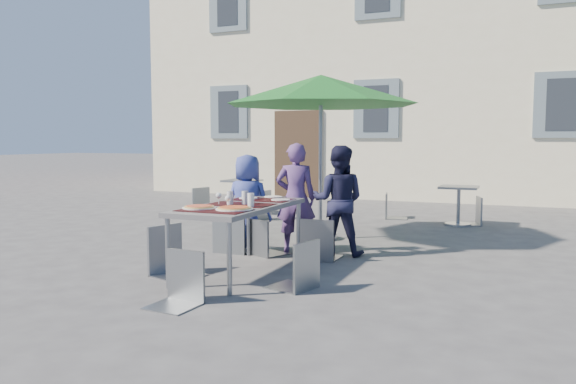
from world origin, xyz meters
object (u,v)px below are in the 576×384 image
at_px(dining_table, 240,210).
at_px(chair_5, 179,246).
at_px(child_0, 248,203).
at_px(chair_3, 171,220).
at_px(patio_umbrella, 321,91).
at_px(bg_chair_r_1, 474,194).
at_px(chair_2, 320,214).
at_px(cafe_table_0, 242,192).
at_px(cafe_table_1, 459,200).
at_px(pizza_near_left, 199,207).
at_px(chair_1, 263,215).
at_px(bg_chair_l_0, 204,185).
at_px(chair_0, 232,206).
at_px(child_1, 296,198).
at_px(child_2, 338,201).
at_px(bg_chair_r_0, 259,187).
at_px(bg_chair_l_1, 392,191).
at_px(pizza_near_right, 234,208).
at_px(chair_4, 299,236).

relative_size(dining_table, chair_5, 2.07).
bearing_deg(child_0, chair_3, 81.36).
relative_size(patio_umbrella, bg_chair_r_1, 3.06).
xyz_separation_m(chair_2, chair_5, (-0.51, -2.24, -0.04)).
xyz_separation_m(cafe_table_0, cafe_table_1, (4.08, 0.12, -0.01)).
bearing_deg(pizza_near_left, patio_umbrella, 83.82).
xyz_separation_m(chair_1, chair_5, (0.22, -2.21, 0.01)).
relative_size(dining_table, cafe_table_1, 2.75).
distance_m(patio_umbrella, bg_chair_l_0, 3.91).
xyz_separation_m(chair_0, bg_chair_r_1, (2.66, 3.75, -0.07)).
bearing_deg(chair_2, child_1, 143.75).
distance_m(child_2, bg_chair_r_0, 3.45).
height_order(chair_0, cafe_table_1, chair_0).
bearing_deg(cafe_table_0, bg_chair_l_1, 10.54).
xyz_separation_m(chair_2, cafe_table_0, (-2.83, 3.42, -0.13)).
relative_size(patio_umbrella, bg_chair_l_0, 2.87).
distance_m(pizza_near_right, chair_5, 0.87).
height_order(child_1, chair_3, child_1).
bearing_deg(cafe_table_0, pizza_near_right, -63.29).
bearing_deg(bg_chair_r_1, chair_4, -103.30).
xyz_separation_m(dining_table, chair_5, (0.06, -1.27, -0.18)).
bearing_deg(bg_chair_l_0, child_1, -42.58).
bearing_deg(chair_4, pizza_near_left, -174.86).
relative_size(child_2, chair_3, 1.36).
bearing_deg(bg_chair_r_0, child_0, -66.87).
distance_m(dining_table, cafe_table_0, 4.93).
height_order(chair_0, bg_chair_l_1, chair_0).
height_order(child_2, chair_5, child_2).
xyz_separation_m(child_1, chair_5, (-0.07, -2.56, -0.19)).
bearing_deg(chair_5, chair_3, 128.06).
distance_m(child_0, chair_4, 2.01).
xyz_separation_m(pizza_near_right, child_1, (-0.04, 1.74, -0.06)).
xyz_separation_m(chair_2, bg_chair_l_0, (-3.56, 3.19, 0.01)).
distance_m(pizza_near_left, chair_3, 0.47).
height_order(child_2, patio_umbrella, patio_umbrella).
distance_m(chair_4, cafe_table_1, 5.00).
bearing_deg(chair_3, cafe_table_0, 108.82).
bearing_deg(chair_3, chair_0, 88.90).
relative_size(chair_5, bg_chair_r_1, 0.98).
relative_size(child_0, bg_chair_r_1, 1.38).
relative_size(pizza_near_right, chair_2, 0.39).
bearing_deg(chair_4, cafe_table_0, 123.03).
xyz_separation_m(child_2, bg_chair_r_1, (1.36, 3.35, -0.16)).
height_order(pizza_near_right, cafe_table_0, pizza_near_right).
xyz_separation_m(dining_table, bg_chair_l_0, (-2.98, 4.15, -0.12)).
bearing_deg(chair_0, chair_4, -42.63).
height_order(pizza_near_left, bg_chair_l_0, bg_chair_l_0).
relative_size(cafe_table_1, bg_chair_l_1, 0.76).
height_order(chair_0, bg_chair_r_1, chair_0).
bearing_deg(chair_4, child_0, 131.19).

